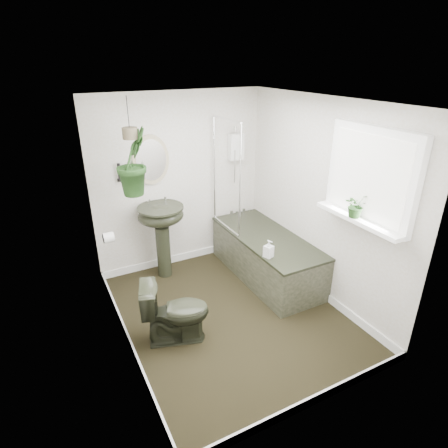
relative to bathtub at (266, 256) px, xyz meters
name	(u,v)px	position (x,y,z in m)	size (l,w,h in m)	color
floor	(230,314)	(-0.80, -0.50, -0.30)	(2.30, 2.80, 0.02)	black
ceiling	(232,100)	(-0.80, -0.50, 2.02)	(2.30, 2.80, 0.02)	white
wall_back	(180,182)	(-0.80, 0.91, 0.86)	(2.30, 0.02, 2.30)	silver
wall_front	(326,292)	(-0.80, -1.91, 0.86)	(2.30, 0.02, 2.30)	silver
wall_left	(115,245)	(-1.96, -0.50, 0.86)	(0.02, 2.80, 2.30)	silver
wall_right	(320,202)	(0.36, -0.50, 0.86)	(0.02, 2.80, 2.30)	silver
skirting	(230,310)	(-0.80, -0.50, -0.24)	(2.30, 2.80, 0.10)	white
bathtub	(266,256)	(0.00, 0.00, 0.00)	(0.72, 1.72, 0.58)	black
bath_screen	(226,176)	(-0.33, 0.49, 0.99)	(0.04, 0.72, 1.40)	silver
shower_box	(236,147)	(0.00, 0.84, 1.26)	(0.20, 0.10, 0.35)	white
oval_mirror	(151,160)	(-1.17, 0.87, 1.21)	(0.46, 0.03, 0.62)	tan
wall_sconce	(119,172)	(-1.57, 0.86, 1.11)	(0.04, 0.04, 0.22)	black
toilet_roll_holder	(108,238)	(-1.90, 0.20, 0.61)	(0.11, 0.11, 0.11)	white
window_recess	(371,176)	(0.29, -1.20, 1.36)	(0.08, 1.00, 0.90)	white
window_sill	(359,219)	(0.22, -1.20, 0.94)	(0.18, 1.00, 0.04)	white
window_blinds	(367,177)	(0.24, -1.20, 1.36)	(0.01, 0.86, 0.76)	white
toilet	(176,312)	(-1.48, -0.61, 0.05)	(0.38, 0.66, 0.67)	black
pedestal_sink	(163,242)	(-1.17, 0.63, 0.20)	(0.57, 0.49, 0.98)	black
sill_plant	(356,205)	(0.19, -1.17, 1.08)	(0.21, 0.18, 0.24)	black
hanging_plant	(133,162)	(-1.50, 0.45, 1.32)	(0.40, 0.33, 0.74)	black
soap_bottle	(269,249)	(-0.29, -0.46, 0.39)	(0.09, 0.09, 0.20)	#362728
hanging_pot	(130,133)	(-1.50, 0.45, 1.63)	(0.16, 0.16, 0.12)	#4A4230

